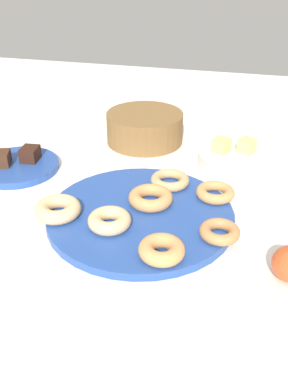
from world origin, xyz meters
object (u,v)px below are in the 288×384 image
(donut_plate, at_px, (140,215))
(donut_3, at_px, (162,250))
(donut_1, at_px, (151,198))
(brownie_near, at_px, (1,158))
(fruit_bowl, at_px, (232,160))
(brownie_far, at_px, (30,154))
(basket, at_px, (145,128))
(donut_4, at_px, (109,220))
(donut_0, at_px, (220,232))
(melon_chunk_right, at_px, (247,146))
(donut_6, at_px, (58,209))
(cake_plate, at_px, (17,166))
(donut_5, at_px, (215,192))
(donut_2, at_px, (170,180))
(melon_chunk_left, at_px, (221,145))

(donut_plate, xyz_separation_m, donut_3, (0.07, -0.13, 0.02))
(donut_plate, relative_size, donut_1, 4.10)
(brownie_near, bearing_deg, fruit_bowl, 16.20)
(brownie_far, distance_m, basket, 0.33)
(donut_4, bearing_deg, brownie_far, 141.42)
(brownie_near, bearing_deg, donut_3, -28.55)
(donut_0, xyz_separation_m, donut_3, (-0.09, -0.08, 0.00))
(donut_1, relative_size, brownie_near, 1.93)
(brownie_near, bearing_deg, melon_chunk_right, 16.58)
(donut_4, relative_size, donut_6, 0.91)
(cake_plate, distance_m, fruit_bowl, 0.55)
(donut_6, xyz_separation_m, cake_plate, (-0.20, 0.19, -0.02))
(brownie_far, height_order, basket, basket)
(donut_5, bearing_deg, donut_2, 164.49)
(donut_0, relative_size, donut_1, 0.82)
(donut_3, bearing_deg, donut_plate, 119.24)
(melon_chunk_left, relative_size, melon_chunk_right, 1.00)
(brownie_far, height_order, melon_chunk_left, melon_chunk_left)
(donut_2, relative_size, fruit_bowl, 0.51)
(melon_chunk_left, bearing_deg, donut_4, -117.41)
(cake_plate, bearing_deg, donut_3, -31.78)
(donut_3, height_order, donut_6, donut_6)
(donut_0, distance_m, brownie_far, 0.54)
(fruit_bowl, bearing_deg, donut_3, -102.74)
(brownie_near, height_order, fruit_bowl, brownie_near)
(cake_plate, bearing_deg, donut_plate, -20.82)
(donut_3, xyz_separation_m, cake_plate, (-0.43, 0.27, -0.02))
(brownie_near, bearing_deg, basket, 41.52)
(brownie_near, relative_size, melon_chunk_left, 1.37)
(donut_2, relative_size, basket, 0.41)
(donut_plate, distance_m, donut_6, 0.17)
(donut_1, distance_m, melon_chunk_right, 0.32)
(donut_0, xyz_separation_m, donut_4, (-0.21, -0.02, 0.00))
(donut_4, xyz_separation_m, cake_plate, (-0.31, 0.20, -0.02))
(donut_6, bearing_deg, donut_4, -5.90)
(donut_2, bearing_deg, basket, 115.78)
(melon_chunk_left, bearing_deg, donut_5, -87.73)
(donut_2, height_order, donut_6, donut_6)
(donut_3, xyz_separation_m, donut_6, (-0.23, 0.08, 0.00))
(donut_0, distance_m, cake_plate, 0.56)
(donut_4, bearing_deg, donut_0, 5.44)
(donut_2, bearing_deg, donut_3, -81.87)
(donut_1, height_order, brownie_near, brownie_near)
(donut_plate, height_order, donut_5, donut_5)
(cake_plate, relative_size, melon_chunk_right, 5.80)
(fruit_bowl, bearing_deg, melon_chunk_right, 23.20)
(donut_1, height_order, donut_2, donut_1)
(donut_plate, bearing_deg, donut_1, 70.57)
(donut_3, height_order, cake_plate, donut_3)
(donut_2, height_order, fruit_bowl, fruit_bowl)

